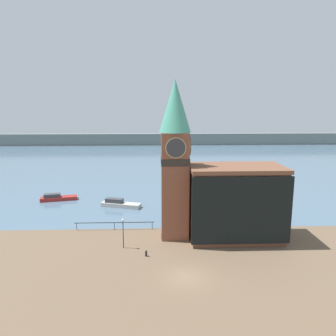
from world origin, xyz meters
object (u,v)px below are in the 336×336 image
object	(u,v)px
boat_near	(120,204)
boat_far	(57,198)
lamp_post	(123,227)
mooring_bollard_far	(163,236)
clock_tower	(175,156)
pier_building	(236,202)
mooring_bollard_near	(146,253)

from	to	relation	value
boat_near	boat_far	distance (m)	12.85
boat_near	lamp_post	xyz separation A→B (m)	(2.28, -16.78, 2.14)
mooring_bollard_far	boat_far	bearing A→B (deg)	135.77
clock_tower	boat_far	xyz separation A→B (m)	(-20.93, 17.79, -10.54)
clock_tower	boat_near	xyz separation A→B (m)	(-8.88, 13.32, -10.50)
pier_building	lamp_post	size ratio (longest dim) A/B	3.26
mooring_bollard_far	lamp_post	xyz separation A→B (m)	(-4.96, -2.47, 2.19)
clock_tower	mooring_bollard_far	size ratio (longest dim) A/B	23.63
boat_far	clock_tower	bearing A→B (deg)	-52.86
boat_far	mooring_bollard_far	bearing A→B (deg)	-56.73
boat_near	boat_far	bearing A→B (deg)	176.26
clock_tower	mooring_bollard_far	xyz separation A→B (m)	(-1.64, -0.99, -10.55)
boat_far	mooring_bollard_near	size ratio (longest dim) A/B	9.54
boat_near	mooring_bollard_far	distance (m)	16.03
clock_tower	boat_far	distance (m)	29.42
clock_tower	boat_far	world-z (taller)	clock_tower
boat_near	mooring_bollard_near	size ratio (longest dim) A/B	10.02
mooring_bollard_far	clock_tower	bearing A→B (deg)	31.03
boat_far	lamp_post	size ratio (longest dim) A/B	1.80
pier_building	mooring_bollard_far	size ratio (longest dim) A/B	14.09
pier_building	mooring_bollard_near	distance (m)	13.55
clock_tower	lamp_post	xyz separation A→B (m)	(-6.61, -3.46, -8.36)
clock_tower	pier_building	distance (m)	10.09
mooring_bollard_far	lamp_post	distance (m)	5.96
boat_near	lamp_post	size ratio (longest dim) A/B	1.89
boat_near	boat_far	size ratio (longest dim) A/B	1.05
mooring_bollard_near	lamp_post	xyz separation A→B (m)	(-2.89, 2.44, 2.28)
pier_building	boat_near	size ratio (longest dim) A/B	1.73
clock_tower	pier_building	world-z (taller)	clock_tower
clock_tower	boat_near	distance (m)	19.15
mooring_bollard_near	boat_near	bearing A→B (deg)	105.05
boat_near	mooring_bollard_near	distance (m)	19.90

